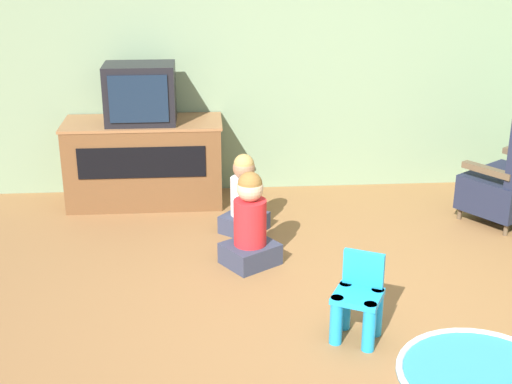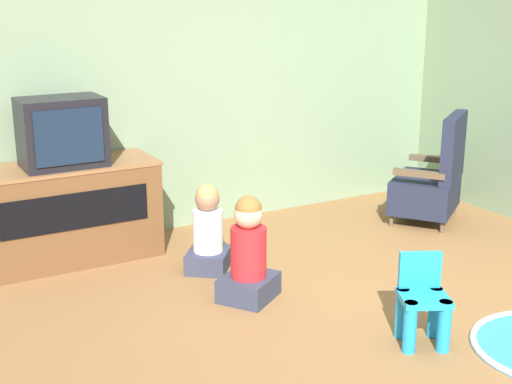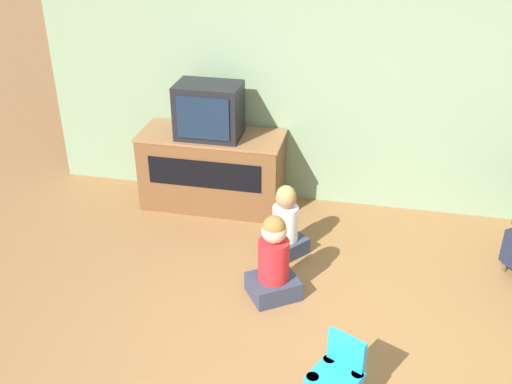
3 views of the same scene
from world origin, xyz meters
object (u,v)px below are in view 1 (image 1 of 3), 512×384
at_px(television, 140,94).
at_px(yellow_kid_chair, 358,304).
at_px(child_watching_left, 244,198).
at_px(black_armchair, 512,179).
at_px(child_watching_center, 250,225).
at_px(tv_cabinet, 145,161).

height_order(television, yellow_kid_chair, television).
relative_size(television, child_watching_left, 0.90).
height_order(television, black_armchair, television).
bearing_deg(child_watching_center, child_watching_left, 57.13).
height_order(television, child_watching_left, television).
relative_size(black_armchair, child_watching_center, 1.36).
distance_m(tv_cabinet, television, 0.60).
bearing_deg(television, yellow_kid_chair, -58.19).
height_order(tv_cabinet, television, television).
height_order(tv_cabinet, yellow_kid_chair, tv_cabinet).
relative_size(television, child_watching_center, 0.83).
relative_size(yellow_kid_chair, child_watching_left, 0.80).
distance_m(black_armchair, child_watching_left, 2.18).
height_order(child_watching_left, child_watching_center, child_watching_center).
distance_m(tv_cabinet, child_watching_center, 1.52).
bearing_deg(yellow_kid_chair, television, 148.24).
distance_m(television, child_watching_center, 1.63).
bearing_deg(television, tv_cabinet, 90.00).
distance_m(black_armchair, yellow_kid_chair, 2.30).
bearing_deg(black_armchair, child_watching_center, -19.16).
height_order(black_armchair, child_watching_center, black_armchair).
bearing_deg(television, child_watching_center, -56.07).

